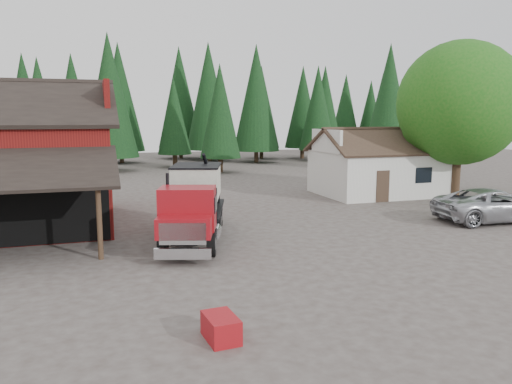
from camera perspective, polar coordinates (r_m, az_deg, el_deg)
name	(u,v)px	position (r m, az deg, el deg)	size (l,w,h in m)	color
ground	(259,261)	(18.73, 0.38, -7.90)	(120.00, 120.00, 0.00)	#443A35
farmhouse	(378,170)	(35.56, 13.79, 2.43)	(8.60, 6.42, 4.65)	silver
deciduous_tree	(460,108)	(35.28, 22.29, 8.90)	(8.00, 8.00, 10.20)	#382619
conifer_backdrop	(146,163)	(59.55, -12.49, 3.24)	(76.00, 16.00, 16.00)	black
near_pine_b	(220,111)	(48.47, -4.13, 9.22)	(3.96, 3.96, 10.40)	#382619
near_pine_c	(389,101)	(51.20, 14.95, 10.04)	(4.84, 4.84, 12.40)	#382619
near_pine_d	(109,95)	(51.11, -16.40, 10.55)	(5.28, 5.28, 13.40)	#382619
feed_truck	(194,201)	(21.75, -7.10, -1.04)	(4.40, 8.37, 3.65)	black
silver_car	(494,205)	(28.32, 25.51, -1.36)	(2.80, 6.06, 1.68)	#B1B3B9
equip_box	(221,328)	(12.42, -4.03, -15.23)	(0.70, 1.10, 0.60)	maroon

